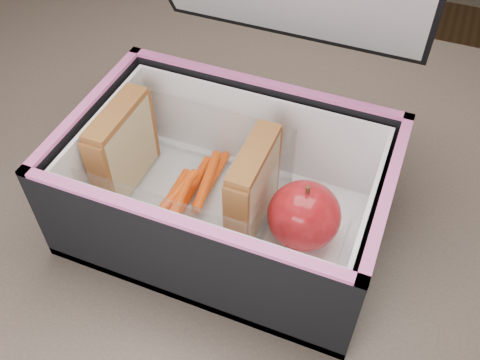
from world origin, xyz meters
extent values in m
cube|color=brown|center=(0.00, 0.00, 0.73)|extent=(1.20, 0.80, 0.03)
cube|color=#382D26|center=(-0.55, 0.35, 0.36)|extent=(0.05, 0.05, 0.72)
cube|color=#C8B77C|center=(-0.12, -0.05, 0.81)|extent=(0.01, 0.09, 0.09)
cube|color=#C55D62|center=(-0.11, -0.05, 0.81)|extent=(0.01, 0.08, 0.09)
cube|color=#C8B77C|center=(-0.11, -0.05, 0.81)|extent=(0.01, 0.09, 0.09)
cube|color=brown|center=(-0.11, -0.05, 0.86)|extent=(0.03, 0.09, 0.01)
cube|color=#C8B77C|center=(0.03, -0.05, 0.81)|extent=(0.01, 0.09, 0.09)
cube|color=#C55D62|center=(0.03, -0.05, 0.81)|extent=(0.01, 0.08, 0.09)
cube|color=#C8B77C|center=(0.04, -0.05, 0.81)|extent=(0.01, 0.09, 0.09)
cube|color=brown|center=(0.03, -0.05, 0.86)|extent=(0.02, 0.09, 0.01)
cylinder|color=#F23A00|center=(-0.04, -0.03, 0.77)|extent=(0.01, 0.08, 0.01)
cylinder|color=#F23A00|center=(-0.02, -0.03, 0.79)|extent=(0.02, 0.08, 0.01)
cylinder|color=#F23A00|center=(-0.04, -0.08, 0.80)|extent=(0.02, 0.08, 0.01)
cylinder|color=#F23A00|center=(-0.02, -0.02, 0.77)|extent=(0.01, 0.08, 0.01)
cylinder|color=#F23A00|center=(-0.05, -0.07, 0.79)|extent=(0.01, 0.08, 0.01)
cylinder|color=#F23A00|center=(-0.03, -0.08, 0.80)|extent=(0.02, 0.08, 0.01)
cube|color=white|center=(0.09, -0.05, 0.77)|extent=(0.08, 0.08, 0.01)
ellipsoid|color=maroon|center=(0.09, -0.05, 0.81)|extent=(0.08, 0.08, 0.07)
cylinder|color=#4B2F1A|center=(0.09, -0.05, 0.84)|extent=(0.00, 0.01, 0.01)
camera|label=1|loc=(0.15, -0.38, 1.21)|focal=40.00mm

